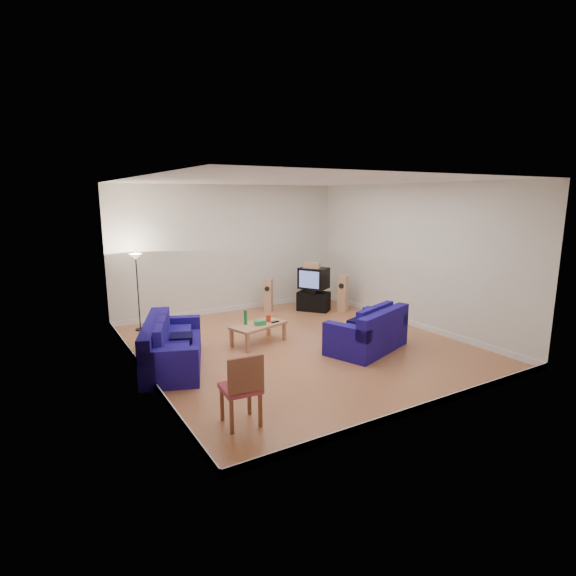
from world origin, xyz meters
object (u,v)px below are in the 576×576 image
sofa_three_seat (170,350)px  television (314,278)px  sofa_loveseat (369,334)px  coffee_table (258,327)px  tv_stand (314,301)px

sofa_three_seat → television: television is taller
sofa_three_seat → sofa_loveseat: bearing=92.8°
sofa_loveseat → sofa_three_seat: bearing=142.6°
sofa_three_seat → sofa_loveseat: sofa_loveseat is taller
coffee_table → tv_stand: tv_stand is taller
sofa_loveseat → television: size_ratio=2.19×
sofa_three_seat → television: 4.82m
tv_stand → television: (0.02, 0.03, 0.60)m
sofa_three_seat → coffee_table: sofa_three_seat is taller
coffee_table → tv_stand: 2.96m
sofa_three_seat → coffee_table: 1.91m
tv_stand → television: bearing=117.1°
sofa_loveseat → coffee_table: sofa_loveseat is taller
coffee_table → television: (2.47, 1.69, 0.49)m
coffee_table → tv_stand: (2.45, 1.66, -0.11)m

